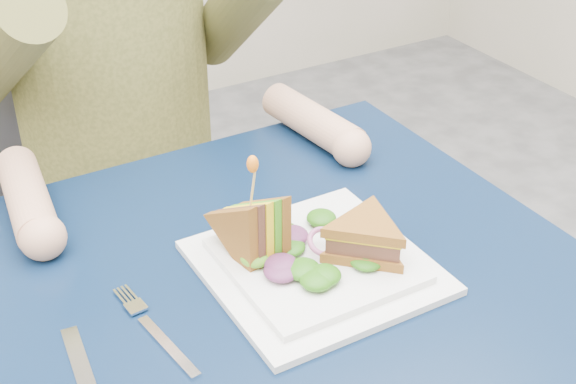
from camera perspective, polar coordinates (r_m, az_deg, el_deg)
table at (r=1.02m, az=-0.13°, el=-10.15°), size 0.75×0.75×0.73m
chair at (r=1.61m, az=-12.55°, el=1.62°), size 0.42×0.40×0.93m
plate at (r=0.99m, az=1.97°, el=-5.19°), size 0.26×0.26×0.02m
sandwich_flat at (r=0.97m, az=5.54°, el=-3.26°), size 0.17×0.17×0.05m
sandwich_upright at (r=0.97m, az=-2.41°, el=-2.73°), size 0.08×0.13×0.13m
fork at (r=0.91m, az=-9.35°, el=-9.78°), size 0.03×0.18×0.01m
toothpick at (r=0.93m, az=-2.49°, el=0.51°), size 0.01×0.01×0.06m
toothpick_frill at (r=0.92m, az=-2.53°, el=2.00°), size 0.01×0.01×0.02m
lettuce_spill at (r=0.98m, az=1.93°, el=-3.81°), size 0.15×0.13×0.02m
onion_ring at (r=0.98m, az=2.59°, el=-3.55°), size 0.04×0.04×0.02m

